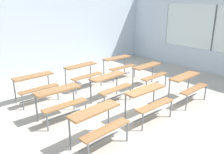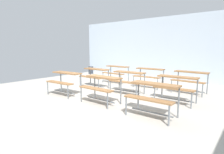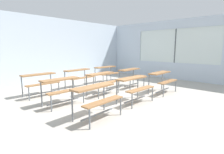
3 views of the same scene
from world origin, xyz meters
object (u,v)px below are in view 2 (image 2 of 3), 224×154
(desk_bench_r2c2, at_px, (190,77))
(desk_bench_r0c1, at_px, (101,83))
(desk_bench_r0c0, at_px, (64,78))
(desk_bench_r1c1, at_px, (128,77))
(desk_bench_r2c1, at_px, (149,73))
(desk_bench_r1c2, at_px, (176,83))
(desk_bench_r2c0, at_px, (116,70))
(desk_bench_r1c0, at_px, (95,73))
(trash_bin, at_px, (91,70))
(desk_bench_r0c2, at_px, (153,92))

(desk_bench_r2c2, bearing_deg, desk_bench_r0c1, -117.81)
(desk_bench_r0c0, relative_size, desk_bench_r0c1, 1.01)
(desk_bench_r0c1, height_order, desk_bench_r2c2, same)
(desk_bench_r1c1, relative_size, desk_bench_r2c1, 1.01)
(desk_bench_r1c2, distance_m, desk_bench_r2c0, 3.48)
(desk_bench_r1c0, bearing_deg, desk_bench_r1c2, 0.81)
(desk_bench_r0c1, bearing_deg, desk_bench_r2c1, 90.67)
(desk_bench_r0c1, bearing_deg, trash_bin, 139.07)
(desk_bench_r0c2, relative_size, desk_bench_r2c0, 1.00)
(desk_bench_r1c2, relative_size, trash_bin, 2.54)
(desk_bench_r1c0, height_order, trash_bin, desk_bench_r1c0)
(desk_bench_r1c1, bearing_deg, desk_bench_r0c2, -43.70)
(desk_bench_r0c0, height_order, desk_bench_r2c0, same)
(desk_bench_r1c2, height_order, desk_bench_r2c1, same)
(desk_bench_r1c1, bearing_deg, desk_bench_r2c2, 38.16)
(desk_bench_r0c0, height_order, desk_bench_r2c1, same)
(desk_bench_r1c2, height_order, trash_bin, desk_bench_r1c2)
(desk_bench_r0c0, distance_m, trash_bin, 5.21)
(desk_bench_r0c2, bearing_deg, trash_bin, 144.54)
(desk_bench_r2c1, bearing_deg, desk_bench_r0c2, -63.02)
(desk_bench_r2c0, distance_m, trash_bin, 3.35)
(trash_bin, bearing_deg, desk_bench_r1c1, -31.86)
(desk_bench_r2c0, bearing_deg, desk_bench_r2c1, 1.72)
(desk_bench_r0c2, bearing_deg, desk_bench_r2c1, 117.91)
(trash_bin, bearing_deg, desk_bench_r0c1, -42.43)
(desk_bench_r0c2, bearing_deg, desk_bench_r1c0, 154.69)
(desk_bench_r1c0, relative_size, desk_bench_r2c2, 0.99)
(desk_bench_r1c0, distance_m, desk_bench_r2c0, 1.36)
(desk_bench_r1c1, height_order, desk_bench_r1c2, same)
(desk_bench_r0c2, height_order, trash_bin, desk_bench_r0c2)
(desk_bench_r1c2, xyz_separation_m, desk_bench_r2c2, (-0.03, 1.39, 0.00))
(desk_bench_r1c0, bearing_deg, desk_bench_r0c0, -87.97)
(desk_bench_r1c1, distance_m, trash_bin, 5.37)
(desk_bench_r0c2, bearing_deg, desk_bench_r1c2, 87.83)
(desk_bench_r0c0, bearing_deg, desk_bench_r1c1, 40.18)
(desk_bench_r1c2, distance_m, desk_bench_r2c2, 1.39)
(desk_bench_r0c1, xyz_separation_m, desk_bench_r2c2, (1.59, 2.72, 0.00))
(desk_bench_r0c2, xyz_separation_m, desk_bench_r2c1, (-1.55, 2.82, 0.00))
(desk_bench_r2c2, distance_m, trash_bin, 6.33)
(desk_bench_r2c0, height_order, trash_bin, desk_bench_r2c0)
(desk_bench_r1c0, height_order, desk_bench_r2c2, same)
(desk_bench_r0c1, xyz_separation_m, desk_bench_r2c0, (-1.56, 2.73, 0.00))
(desk_bench_r1c1, relative_size, desk_bench_r2c2, 1.00)
(desk_bench_r1c1, bearing_deg, desk_bench_r2c1, 85.32)
(desk_bench_r1c0, distance_m, trash_bin, 4.13)
(desk_bench_r2c0, bearing_deg, desk_bench_r1c1, -40.92)
(desk_bench_r1c0, height_order, desk_bench_r1c1, same)
(desk_bench_r0c1, height_order, desk_bench_r0c2, same)
(desk_bench_r2c2, bearing_deg, desk_bench_r1c0, -154.19)
(desk_bench_r2c1, relative_size, trash_bin, 2.55)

